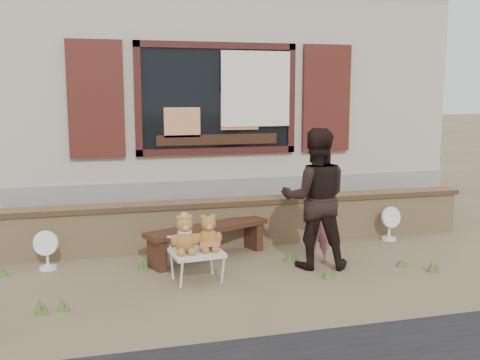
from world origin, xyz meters
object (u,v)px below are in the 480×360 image
object	(u,v)px
bench	(208,235)
adult	(315,198)
teddy_bear_left	(185,233)
child	(318,225)
teddy_bear_right	(208,232)
folding_chair	(197,254)

from	to	relation	value
bench	adult	size ratio (longest dim) A/B	1.00
teddy_bear_left	adult	world-z (taller)	adult
child	bench	bearing A→B (deg)	-18.38
bench	teddy_bear_left	distance (m)	0.97
teddy_bear_left	teddy_bear_right	xyz separation A→B (m)	(0.28, 0.03, -0.01)
teddy_bear_left	teddy_bear_right	bearing A→B (deg)	0.00
teddy_bear_left	child	world-z (taller)	child
child	teddy_bear_left	bearing A→B (deg)	13.41
teddy_bear_left	child	bearing A→B (deg)	3.77
folding_chair	adult	bearing A→B (deg)	-0.45
folding_chair	teddy_bear_left	world-z (taller)	teddy_bear_left
teddy_bear_right	adult	bearing A→B (deg)	-0.50
child	adult	xyz separation A→B (m)	(-0.10, -0.14, 0.37)
folding_chair	teddy_bear_right	size ratio (longest dim) A/B	1.44
folding_chair	adult	distance (m)	1.61
bench	folding_chair	size ratio (longest dim) A/B	2.79
teddy_bear_right	bench	bearing A→B (deg)	72.97
folding_chair	adult	xyz separation A→B (m)	(1.51, 0.14, 0.55)
teddy_bear_left	folding_chair	bearing A→B (deg)	0.00
folding_chair	teddy_bear_right	bearing A→B (deg)	-0.00
child	teddy_bear_right	bearing A→B (deg)	14.12
teddy_bear_right	adult	size ratio (longest dim) A/B	0.25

